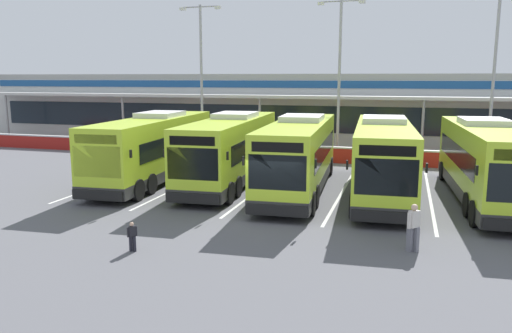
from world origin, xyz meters
TOP-DOWN VIEW (x-y plane):
  - ground_plane at (0.00, 0.00)m, footprint 200.00×200.00m
  - terminal_building at (-0.00, 26.91)m, footprint 70.00×13.00m
  - red_barrier_wall at (0.00, 14.50)m, footprint 60.00×0.40m
  - coach_bus_leftmost at (-8.35, 5.72)m, footprint 3.53×12.29m
  - coach_bus_left_centre at (-4.06, 6.40)m, footprint 3.53×12.29m
  - coach_bus_centre at (-0.10, 5.54)m, footprint 3.53×12.29m
  - coach_bus_right_centre at (4.02, 5.79)m, footprint 3.53×12.29m
  - coach_bus_rightmost at (8.65, 5.98)m, footprint 3.53×12.29m
  - bay_stripe_far_west at (-10.50, 6.00)m, footprint 0.14×13.00m
  - bay_stripe_west at (-6.30, 6.00)m, footprint 0.14×13.00m
  - bay_stripe_mid_west at (-2.10, 6.00)m, footprint 0.14×13.00m
  - bay_stripe_centre at (2.10, 6.00)m, footprint 0.14×13.00m
  - bay_stripe_mid_east at (6.30, 6.00)m, footprint 0.14×13.00m
  - pedestrian_in_dark_coat at (5.42, -2.32)m, footprint 0.43×0.46m
  - pedestrian_child at (-3.51, -4.99)m, footprint 0.27×0.28m
  - lamp_post_west at (-9.99, 16.51)m, footprint 3.24×0.28m
  - lamp_post_centre at (0.38, 16.67)m, footprint 3.24×0.28m
  - lamp_post_east at (10.36, 17.19)m, footprint 3.24×0.28m

SIDE VIEW (x-z plane):
  - ground_plane at x=0.00m, z-range 0.00..0.00m
  - bay_stripe_far_west at x=-10.50m, z-range 0.00..0.01m
  - bay_stripe_west at x=-6.30m, z-range 0.00..0.01m
  - bay_stripe_mid_west at x=-2.10m, z-range 0.00..0.01m
  - bay_stripe_centre at x=2.10m, z-range 0.00..0.01m
  - bay_stripe_mid_east at x=6.30m, z-range 0.00..0.01m
  - pedestrian_child at x=-3.51m, z-range 0.04..1.04m
  - red_barrier_wall at x=0.00m, z-range 0.01..1.10m
  - pedestrian_in_dark_coat at x=5.42m, z-range 0.06..1.68m
  - coach_bus_leftmost at x=-8.35m, z-range -0.10..3.68m
  - coach_bus_left_centre at x=-4.06m, z-range -0.10..3.68m
  - coach_bus_centre at x=-0.10m, z-range -0.10..3.68m
  - coach_bus_right_centre at x=4.02m, z-range -0.10..3.68m
  - coach_bus_rightmost at x=8.65m, z-range -0.10..3.68m
  - terminal_building at x=0.00m, z-range 0.01..6.01m
  - lamp_post_west at x=-9.99m, z-range 0.79..11.79m
  - lamp_post_centre at x=0.38m, z-range 0.79..11.79m
  - lamp_post_east at x=10.36m, z-range 0.79..11.79m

